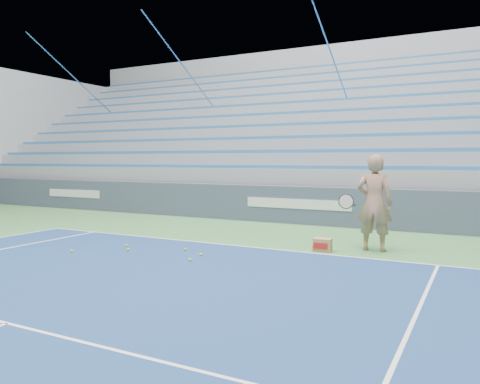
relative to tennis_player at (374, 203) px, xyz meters
The scene contains 11 objects.
sponsor_barrier 4.21m from the tennis_player, 131.91° to the left, with size 30.00×0.32×1.10m.
bleachers 9.37m from the tennis_player, 107.59° to the left, with size 31.00×9.15×7.30m.
tennis_player is the anchor object (origin of this frame).
ball_box 1.38m from the tennis_player, 148.32° to the right, with size 0.39×0.32×0.27m.
tennis_ball_0 3.70m from the tennis_player, 143.18° to the right, with size 0.07×0.07×0.07m, color #C7D42B.
tennis_ball_1 4.01m from the tennis_player, 151.72° to the right, with size 0.07×0.07×0.07m, color #C7D42B.
tennis_ball_2 6.26m from the tennis_player, 150.30° to the right, with size 0.07×0.07×0.07m, color #C7D42B.
tennis_ball_3 1.59m from the tennis_player, behind, with size 0.07×0.07×0.07m, color #C7D42B.
tennis_ball_4 5.16m from the tennis_player, 151.54° to the right, with size 0.07×0.07×0.07m, color #C7D42B.
tennis_ball_5 5.32m from the tennis_player, 156.51° to the right, with size 0.07×0.07×0.07m, color #C7D42B.
tennis_ball_6 3.96m from the tennis_player, 136.51° to the right, with size 0.07×0.07×0.07m, color #C7D42B.
Camera 1 is at (4.79, 3.00, 1.89)m, focal length 35.00 mm.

